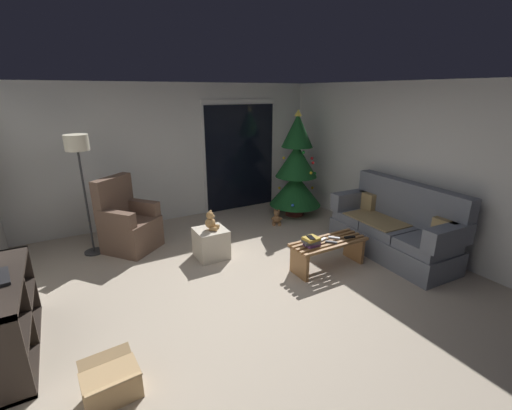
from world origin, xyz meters
name	(u,v)px	position (x,y,z in m)	size (l,w,h in m)	color
ground_plane	(256,291)	(0.00, 0.00, 0.00)	(7.00, 7.00, 0.00)	#B2A38E
wall_back	(175,153)	(0.00, 3.06, 1.25)	(5.72, 0.12, 2.50)	silver
wall_right	(420,167)	(2.86, 0.00, 1.25)	(0.12, 6.00, 2.50)	silver
patio_door_frame	(240,155)	(1.32, 2.99, 1.10)	(1.60, 0.02, 2.20)	silver
patio_door_glass	(240,158)	(1.32, 2.97, 1.05)	(1.50, 0.02, 2.10)	black
couch	(395,229)	(2.32, -0.11, 0.40)	(0.86, 1.97, 1.08)	slate
coffee_table	(328,250)	(1.16, 0.02, 0.27)	(1.10, 0.40, 0.41)	olive
remote_silver	(334,238)	(1.27, 0.04, 0.42)	(0.04, 0.16, 0.02)	#ADADB2
remote_white	(322,240)	(1.09, 0.07, 0.42)	(0.04, 0.16, 0.02)	silver
remote_black	(350,237)	(1.48, -0.05, 0.42)	(0.04, 0.16, 0.02)	black
remote_graphite	(331,242)	(1.14, -0.05, 0.42)	(0.04, 0.16, 0.02)	#333338
book_stack	(311,241)	(0.85, 0.02, 0.47)	(0.23, 0.20, 0.12)	#6B3D7A
cell_phone	(311,237)	(0.84, 0.01, 0.53)	(0.07, 0.14, 0.01)	black
christmas_tree	(296,170)	(2.03, 2.01, 0.90)	(1.00, 1.00, 2.03)	#4C1E19
armchair	(128,224)	(-1.12, 2.02, 0.40)	(0.96, 0.96, 1.13)	brown
floor_lamp	(78,155)	(-1.63, 2.14, 1.51)	(0.32, 0.32, 1.78)	#2D2D30
media_shelf	(2,324)	(-2.53, 0.15, 0.37)	(0.40, 1.40, 0.78)	black
ottoman	(211,243)	(-0.12, 1.13, 0.22)	(0.44, 0.44, 0.44)	beige
teddy_bear_honey	(211,222)	(-0.11, 1.12, 0.56)	(0.22, 0.21, 0.29)	tan
teddy_bear_chestnut_by_tree	(277,218)	(1.44, 1.76, 0.12)	(0.21, 0.22, 0.29)	brown
cardboard_box_open_near_shelf	(111,385)	(-1.77, -0.80, 0.14)	(0.44, 0.46, 0.31)	tan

